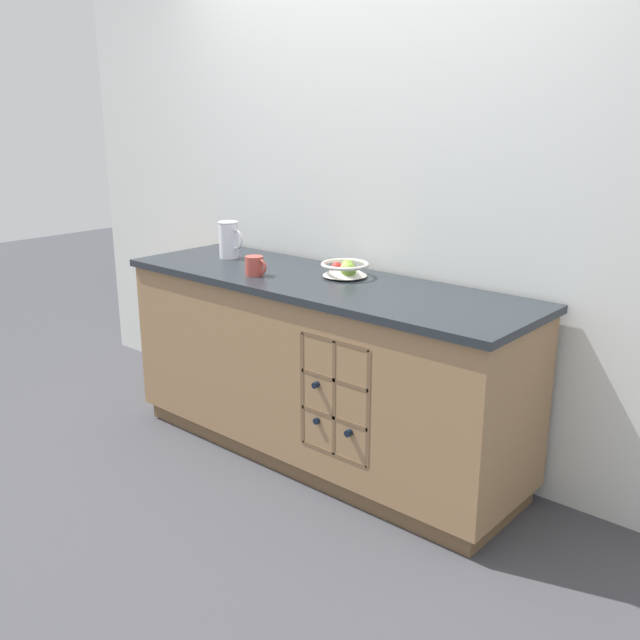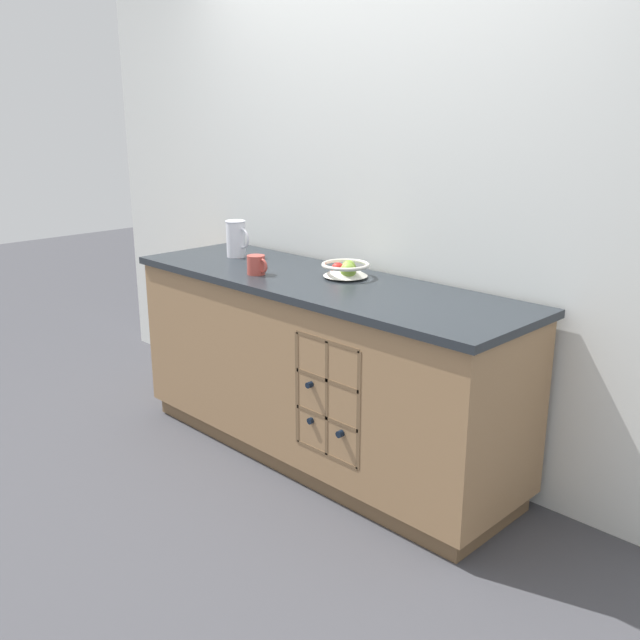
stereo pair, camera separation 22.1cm
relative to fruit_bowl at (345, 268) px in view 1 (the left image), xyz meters
name	(u,v)px [view 1 (the left image)]	position (x,y,z in m)	size (l,w,h in m)	color
ground_plane	(320,454)	(-0.06, -0.11, -0.95)	(14.00, 14.00, 0.00)	#424247
back_wall	(370,193)	(-0.06, 0.26, 0.33)	(4.48, 0.06, 2.55)	silver
kitchen_island	(320,369)	(-0.06, -0.11, -0.49)	(2.12, 0.65, 0.90)	brown
fruit_bowl	(345,268)	(0.00, 0.00, 0.00)	(0.23, 0.23, 0.08)	silver
white_pitcher	(229,239)	(-0.75, -0.05, 0.06)	(0.16, 0.11, 0.20)	white
ceramic_mug	(255,266)	(-0.35, -0.25, 0.00)	(0.12, 0.09, 0.09)	#B7473D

